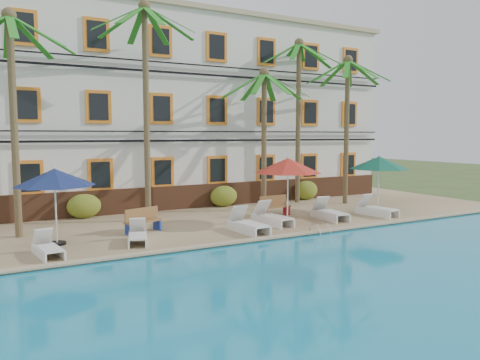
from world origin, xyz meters
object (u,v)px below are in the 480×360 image
palm_e (347,109)px  umbrella_green (379,163)px  palm_a (13,92)px  palm_c (264,118)px  umbrella_red (288,166)px  pool_ladder (320,233)px  lounger_b (138,235)px  bench_right (274,206)px  lounger_f (376,209)px  palm_d (298,99)px  palm_b (146,84)px  lounger_c (247,224)px  lounger_d (272,217)px  bench_left (142,220)px  lounger_a (48,248)px  lounger_e (329,212)px  umbrella_blue (55,178)px

palm_e → umbrella_green: bearing=-101.1°
palm_a → palm_c: palm_a is taller
umbrella_red → pool_ladder: umbrella_red is taller
lounger_b → bench_right: size_ratio=1.20×
palm_e → lounger_f: (-1.37, -3.63, -4.81)m
palm_d → pool_ladder: bearing=-119.9°
palm_b → lounger_f: size_ratio=4.42×
lounger_b → pool_ladder: (6.63, -1.73, -0.26)m
palm_c → lounger_c: bearing=-128.7°
palm_a → umbrella_red: size_ratio=2.87×
umbrella_red → umbrella_green: umbrella_red is taller
lounger_c → lounger_d: same height
palm_e → bench_left: (-12.04, -2.02, -4.65)m
palm_a → lounger_c: size_ratio=3.87×
lounger_c → palm_c: bearing=51.3°
palm_a → bench_right: palm_a is taller
lounger_a → lounger_c: 7.19m
lounger_d → lounger_f: 5.48m
palm_c → lounger_e: (1.13, -3.67, -4.24)m
palm_e → bench_left: palm_e is taller
bench_left → palm_a: bearing=161.9°
palm_b → palm_d: palm_b is taller
palm_a → lounger_d: size_ratio=3.86×
lounger_c → lounger_f: (7.12, 0.36, -0.00)m
lounger_f → palm_e: bearing=69.3°
umbrella_green → pool_ladder: umbrella_green is taller
bench_left → pool_ladder: size_ratio=2.11×
lounger_c → lounger_f: size_ratio=1.00×
palm_c → umbrella_green: bearing=-36.0°
palm_e → bench_right: 7.39m
lounger_d → palm_e: bearing=24.7°
palm_b → palm_c: (6.00, 0.12, -1.35)m
umbrella_red → lounger_b: 7.00m
palm_e → palm_d: bearing=143.4°
umbrella_green → lounger_c: umbrella_green is taller
bench_left → lounger_e: bearing=-9.6°
palm_a → palm_e: (16.25, 0.65, -0.13)m
umbrella_red → umbrella_green: bearing=2.5°
palm_e → umbrella_blue: 15.69m
lounger_b → pool_ladder: bearing=-14.6°
palm_e → umbrella_red: bearing=-152.0°
palm_b → palm_c: palm_b is taller
umbrella_green → lounger_b: 12.34m
palm_a → palm_b: bearing=8.8°
palm_b → palm_d: bearing=8.8°
palm_d → umbrella_red: 7.02m
pool_ladder → bench_right: bearing=82.3°
lounger_d → lounger_e: lounger_d is taller
lounger_b → bench_left: size_ratio=1.16×
bench_left → palm_b: bearing=66.4°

